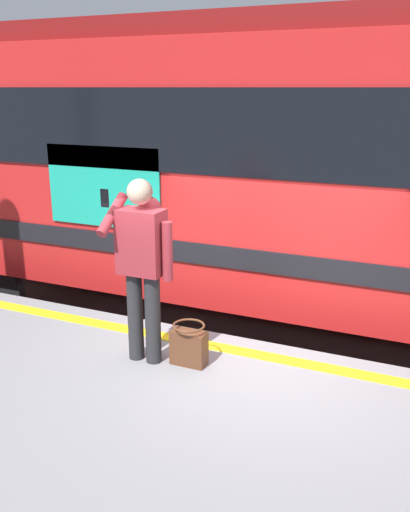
# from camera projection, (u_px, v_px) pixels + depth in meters

# --- Properties ---
(ground_plane) EXTENTS (24.45, 24.45, 0.00)m
(ground_plane) POSITION_uv_depth(u_px,v_px,m) (250.00, 429.00, 5.78)
(ground_plane) COLOR #4C4742
(safety_line) EXTENTS (15.08, 0.16, 0.01)m
(safety_line) POSITION_uv_depth(u_px,v_px,m) (242.00, 352.00, 5.22)
(safety_line) COLOR yellow
(safety_line) RESTS_ON platform
(track_rail_near) EXTENTS (20.00, 0.08, 0.16)m
(track_rail_near) POSITION_uv_depth(u_px,v_px,m) (287.00, 362.00, 7.01)
(track_rail_near) COLOR slate
(track_rail_near) RESTS_ON ground
(track_rail_far) EXTENTS (20.00, 0.08, 0.16)m
(track_rail_far) POSITION_uv_depth(u_px,v_px,m) (313.00, 320.00, 8.27)
(track_rail_far) COLOR slate
(track_rail_far) RESTS_ON ground
(train_carriage) EXTENTS (13.99, 2.96, 4.01)m
(train_carriage) POSITION_uv_depth(u_px,v_px,m) (338.00, 161.00, 6.79)
(train_carriage) COLOR red
(train_carriage) RESTS_ON ground
(passenger) EXTENTS (0.57, 0.55, 1.66)m
(passenger) POSITION_uv_depth(u_px,v_px,m) (143.00, 257.00, 4.80)
(passenger) COLOR #262628
(passenger) RESTS_ON platform
(handbag) EXTENTS (0.32, 0.29, 0.38)m
(handbag) POSITION_uv_depth(u_px,v_px,m) (189.00, 346.00, 4.95)
(handbag) COLOR #59331E
(handbag) RESTS_ON platform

